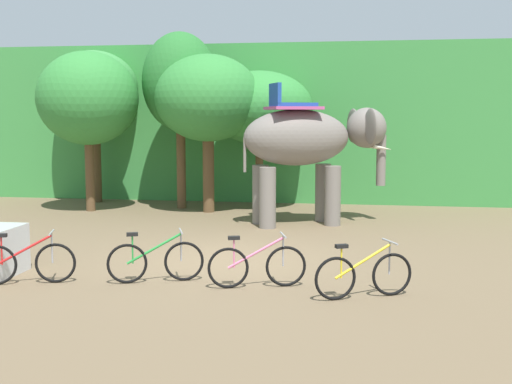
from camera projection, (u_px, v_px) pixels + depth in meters
The scene contains 12 objects.
ground_plane at pixel (223, 260), 13.72m from camera, with size 80.00×80.00×0.00m, color brown.
foliage_hedge at pixel (290, 123), 25.24m from camera, with size 36.00×6.00×5.32m, color #3D8E42.
tree_far_left at pixel (94, 89), 22.44m from camera, with size 2.94×2.94×5.09m.
tree_left at pixel (88, 99), 20.36m from camera, with size 3.06×3.06×4.87m.
tree_center at pixel (180, 83), 20.92m from camera, with size 2.36×2.36×5.52m.
tree_right at pixel (208, 99), 20.12m from camera, with size 3.19×3.19×4.76m.
tree_center_left at pixel (259, 108), 20.91m from camera, with size 3.33×3.33×4.32m.
elephant at pixel (309, 143), 18.03m from camera, with size 4.19×2.92×3.78m.
bike_red at pixel (26, 262), 11.76m from camera, with size 1.64×0.68×0.92m.
bike_green at pixel (155, 261), 11.88m from camera, with size 1.62×0.73×0.92m.
bike_pink at pixel (257, 265), 11.52m from camera, with size 1.65×0.66×0.92m.
bike_yellow at pixel (364, 275), 10.86m from camera, with size 1.56×0.83×0.92m.
Camera 1 is at (2.85, -13.18, 2.96)m, focal length 47.14 mm.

